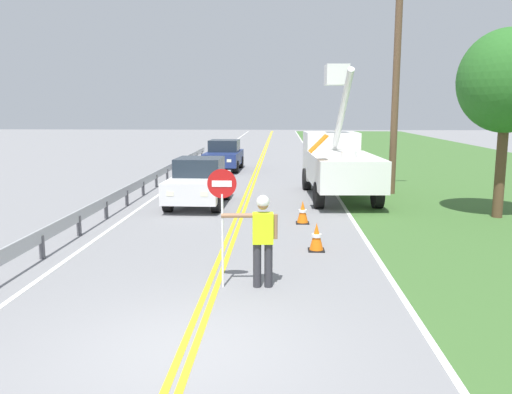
{
  "coord_description": "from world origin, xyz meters",
  "views": [
    {
      "loc": [
        1.32,
        -7.12,
        3.46
      ],
      "look_at": [
        0.7,
        6.31,
        1.2
      ],
      "focal_mm": 37.11,
      "sensor_mm": 36.0,
      "label": 1
    }
  ],
  "objects_px": {
    "traffic_cone_mid": "(303,212)",
    "stop_sign_paddle": "(222,201)",
    "flagger_worker": "(262,235)",
    "utility_bucket_truck": "(337,161)",
    "utility_pole_near": "(396,78)",
    "oncoming_sedan_nearest": "(199,182)",
    "oncoming_sedan_second": "(224,156)",
    "traffic_cone_lead": "(317,237)",
    "roadside_tree_verge": "(507,82)"
  },
  "relations": [
    {
      "from": "flagger_worker",
      "to": "traffic_cone_mid",
      "type": "height_order",
      "value": "flagger_worker"
    },
    {
      "from": "traffic_cone_lead",
      "to": "oncoming_sedan_second",
      "type": "bearing_deg",
      "value": 103.53
    },
    {
      "from": "flagger_worker",
      "to": "utility_bucket_truck",
      "type": "bearing_deg",
      "value": 76.76
    },
    {
      "from": "traffic_cone_lead",
      "to": "flagger_worker",
      "type": "bearing_deg",
      "value": -114.38
    },
    {
      "from": "utility_bucket_truck",
      "to": "oncoming_sedan_nearest",
      "type": "height_order",
      "value": "utility_bucket_truck"
    },
    {
      "from": "flagger_worker",
      "to": "oncoming_sedan_nearest",
      "type": "distance_m",
      "value": 9.15
    },
    {
      "from": "utility_bucket_truck",
      "to": "oncoming_sedan_nearest",
      "type": "distance_m",
      "value": 5.67
    },
    {
      "from": "traffic_cone_mid",
      "to": "stop_sign_paddle",
      "type": "bearing_deg",
      "value": -106.87
    },
    {
      "from": "oncoming_sedan_second",
      "to": "traffic_cone_lead",
      "type": "height_order",
      "value": "oncoming_sedan_second"
    },
    {
      "from": "utility_pole_near",
      "to": "utility_bucket_truck",
      "type": "bearing_deg",
      "value": -161.76
    },
    {
      "from": "stop_sign_paddle",
      "to": "utility_pole_near",
      "type": "xyz_separation_m",
      "value": [
        5.68,
        11.82,
        2.93
      ]
    },
    {
      "from": "oncoming_sedan_nearest",
      "to": "oncoming_sedan_second",
      "type": "height_order",
      "value": "same"
    },
    {
      "from": "oncoming_sedan_nearest",
      "to": "traffic_cone_mid",
      "type": "relative_size",
      "value": 5.93
    },
    {
      "from": "flagger_worker",
      "to": "oncoming_sedan_nearest",
      "type": "xyz_separation_m",
      "value": [
        -2.59,
        8.78,
        -0.21
      ]
    },
    {
      "from": "utility_pole_near",
      "to": "oncoming_sedan_second",
      "type": "bearing_deg",
      "value": 134.27
    },
    {
      "from": "utility_bucket_truck",
      "to": "utility_pole_near",
      "type": "bearing_deg",
      "value": 18.24
    },
    {
      "from": "traffic_cone_mid",
      "to": "traffic_cone_lead",
      "type": "bearing_deg",
      "value": -86.14
    },
    {
      "from": "utility_pole_near",
      "to": "traffic_cone_lead",
      "type": "bearing_deg",
      "value": -112.11
    },
    {
      "from": "oncoming_sedan_second",
      "to": "traffic_cone_mid",
      "type": "height_order",
      "value": "oncoming_sedan_second"
    },
    {
      "from": "utility_bucket_truck",
      "to": "flagger_worker",
      "type": "bearing_deg",
      "value": -103.24
    },
    {
      "from": "oncoming_sedan_second",
      "to": "traffic_cone_lead",
      "type": "bearing_deg",
      "value": -76.47
    },
    {
      "from": "traffic_cone_lead",
      "to": "roadside_tree_verge",
      "type": "height_order",
      "value": "roadside_tree_verge"
    },
    {
      "from": "stop_sign_paddle",
      "to": "flagger_worker",
      "type": "bearing_deg",
      "value": 3.72
    },
    {
      "from": "oncoming_sedan_second",
      "to": "stop_sign_paddle",
      "type": "bearing_deg",
      "value": -83.99
    },
    {
      "from": "utility_bucket_truck",
      "to": "traffic_cone_mid",
      "type": "height_order",
      "value": "utility_bucket_truck"
    },
    {
      "from": "flagger_worker",
      "to": "utility_bucket_truck",
      "type": "height_order",
      "value": "utility_bucket_truck"
    },
    {
      "from": "utility_bucket_truck",
      "to": "utility_pole_near",
      "type": "height_order",
      "value": "utility_pole_near"
    },
    {
      "from": "oncoming_sedan_nearest",
      "to": "utility_pole_near",
      "type": "xyz_separation_m",
      "value": [
        7.5,
        2.99,
        3.8
      ]
    },
    {
      "from": "flagger_worker",
      "to": "stop_sign_paddle",
      "type": "xyz_separation_m",
      "value": [
        -0.77,
        -0.05,
        0.66
      ]
    },
    {
      "from": "roadside_tree_verge",
      "to": "stop_sign_paddle",
      "type": "bearing_deg",
      "value": -138.65
    },
    {
      "from": "oncoming_sedan_nearest",
      "to": "roadside_tree_verge",
      "type": "height_order",
      "value": "roadside_tree_verge"
    },
    {
      "from": "flagger_worker",
      "to": "traffic_cone_lead",
      "type": "relative_size",
      "value": 2.61
    },
    {
      "from": "utility_bucket_truck",
      "to": "traffic_cone_lead",
      "type": "bearing_deg",
      "value": -99.28
    },
    {
      "from": "utility_pole_near",
      "to": "traffic_cone_mid",
      "type": "bearing_deg",
      "value": -123.34
    },
    {
      "from": "stop_sign_paddle",
      "to": "oncoming_sedan_second",
      "type": "xyz_separation_m",
      "value": [
        -2.08,
        19.78,
        -0.88
      ]
    },
    {
      "from": "flagger_worker",
      "to": "oncoming_sedan_nearest",
      "type": "height_order",
      "value": "flagger_worker"
    },
    {
      "from": "flagger_worker",
      "to": "utility_pole_near",
      "type": "xyz_separation_m",
      "value": [
        4.91,
        11.77,
        3.59
      ]
    },
    {
      "from": "oncoming_sedan_nearest",
      "to": "flagger_worker",
      "type": "bearing_deg",
      "value": -73.55
    },
    {
      "from": "flagger_worker",
      "to": "oncoming_sedan_second",
      "type": "height_order",
      "value": "flagger_worker"
    },
    {
      "from": "traffic_cone_mid",
      "to": "utility_bucket_truck",
      "type": "bearing_deg",
      "value": 73.07
    },
    {
      "from": "utility_bucket_truck",
      "to": "traffic_cone_lead",
      "type": "xyz_separation_m",
      "value": [
        -1.35,
        -8.27,
        -1.07
      ]
    },
    {
      "from": "oncoming_sedan_second",
      "to": "flagger_worker",
      "type": "bearing_deg",
      "value": -81.78
    },
    {
      "from": "roadside_tree_verge",
      "to": "traffic_cone_mid",
      "type": "bearing_deg",
      "value": -169.25
    },
    {
      "from": "roadside_tree_verge",
      "to": "utility_bucket_truck",
      "type": "bearing_deg",
      "value": 140.14
    },
    {
      "from": "oncoming_sedan_nearest",
      "to": "utility_pole_near",
      "type": "relative_size",
      "value": 0.47
    },
    {
      "from": "oncoming_sedan_second",
      "to": "traffic_cone_mid",
      "type": "bearing_deg",
      "value": -74.37
    },
    {
      "from": "traffic_cone_lead",
      "to": "utility_pole_near",
      "type": "bearing_deg",
      "value": 67.89
    },
    {
      "from": "oncoming_sedan_second",
      "to": "traffic_cone_mid",
      "type": "distance_m",
      "value": 14.4
    },
    {
      "from": "traffic_cone_mid",
      "to": "roadside_tree_verge",
      "type": "relative_size",
      "value": 0.12
    },
    {
      "from": "stop_sign_paddle",
      "to": "oncoming_sedan_nearest",
      "type": "height_order",
      "value": "stop_sign_paddle"
    }
  ]
}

